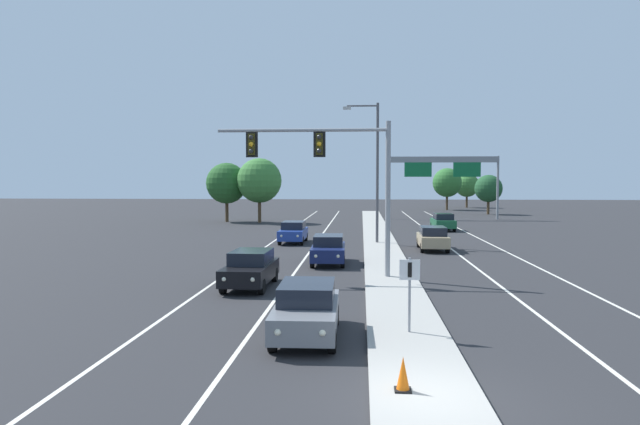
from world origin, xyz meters
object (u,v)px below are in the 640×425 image
street_lamp_median (374,164)px  car_receding_tan (433,238)px  tree_far_right_a (488,189)px  tree_far_right_b (447,183)px  tree_far_right_c (467,185)px  car_oncoming_black (250,268)px  traffic_cone_median_nose (403,374)px  car_oncoming_navy (328,249)px  tree_far_left_b (227,183)px  car_receding_green (443,222)px  median_sign_post (410,284)px  highway_sign_gantry (442,167)px  car_oncoming_blue (293,232)px  overhead_signal_mast (333,165)px  car_oncoming_grey (307,309)px  tree_far_left_a (259,181)px

street_lamp_median → car_receding_tan: size_ratio=2.22×
tree_far_right_a → tree_far_right_b: size_ratio=0.82×
tree_far_right_c → car_oncoming_black: bearing=-106.8°
traffic_cone_median_nose → car_oncoming_navy: bearing=97.8°
tree_far_right_a → car_receding_tan: bearing=-106.8°
car_receding_tan → traffic_cone_median_nose: (-3.84, -26.41, -0.31)m
tree_far_left_b → car_receding_green: bearing=-23.1°
tree_far_right_b → car_receding_green: bearing=-98.8°
median_sign_post → tree_far_right_c: bearing=78.7°
tree_far_left_b → car_oncoming_black: bearing=-75.4°
median_sign_post → car_oncoming_navy: 15.19m
highway_sign_gantry → tree_far_left_b: size_ratio=2.02×
tree_far_right_b → car_oncoming_blue: bearing=-110.4°
car_oncoming_blue → tree_far_right_a: size_ratio=0.83×
street_lamp_median → median_sign_post: bearing=-88.9°
median_sign_post → tree_far_right_c: 84.68m
overhead_signal_mast → tree_far_right_b: bearing=77.2°
car_oncoming_blue → tree_far_right_a: 43.89m
street_lamp_median → tree_far_right_a: size_ratio=1.86×
car_oncoming_black → car_receding_green: bearing=67.3°
overhead_signal_mast → median_sign_post: size_ratio=3.67×
car_oncoming_blue → tree_far_right_c: size_ratio=0.76×
tree_far_right_c → tree_far_right_a: bearing=-91.9°
street_lamp_median → car_receding_tan: 7.07m
car_oncoming_grey → tree_far_left_a: 46.89m
traffic_cone_median_nose → tree_far_left_b: bearing=107.1°
street_lamp_median → tree_far_right_c: street_lamp_median is taller
car_receding_tan → car_receding_green: bearing=79.6°
tree_far_left_b → tree_far_right_b: 40.06m
car_oncoming_black → tree_far_right_c: size_ratio=0.77×
tree_far_right_a → tree_far_right_c: bearing=88.1°
overhead_signal_mast → tree_far_left_a: bearing=105.3°
car_receding_tan → car_receding_green: 15.71m
overhead_signal_mast → traffic_cone_median_nose: bearing=-81.5°
tree_far_right_c → tree_far_right_b: bearing=-119.1°
car_receding_tan → traffic_cone_median_nose: bearing=-98.3°
highway_sign_gantry → tree_far_left_a: highway_sign_gantry is taller
overhead_signal_mast → tree_far_right_a: (18.60, 53.20, -1.83)m
car_oncoming_blue → tree_far_right_b: (18.43, 49.47, 3.46)m
car_oncoming_blue → tree_far_left_a: (-6.08, 20.14, 3.78)m
traffic_cone_median_nose → tree_far_left_b: (-15.85, 51.47, 3.79)m
tree_far_right_c → street_lamp_median: bearing=-106.3°
car_oncoming_black → tree_far_left_a: 38.70m
overhead_signal_mast → median_sign_post: (2.75, -9.96, -3.76)m
tree_far_right_a → car_oncoming_navy: bearing=-111.5°
car_oncoming_black → car_receding_tan: 16.92m
overhead_signal_mast → tree_far_left_b: size_ratio=1.23×
median_sign_post → traffic_cone_median_nose: (-0.53, -4.83, -1.08)m
car_oncoming_black → tree_far_right_b: size_ratio=0.69×
median_sign_post → tree_far_left_b: 49.51m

